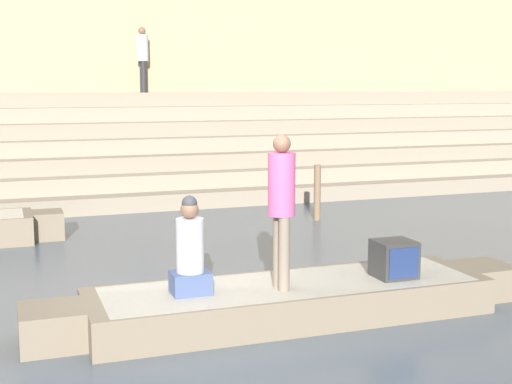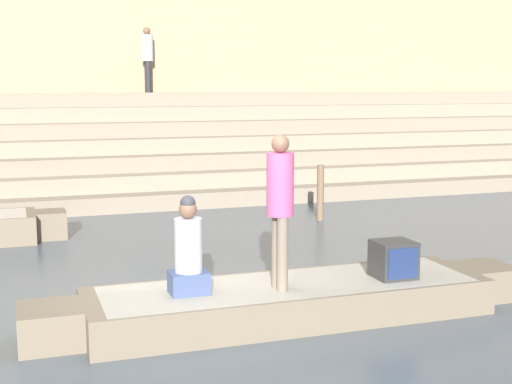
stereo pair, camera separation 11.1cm
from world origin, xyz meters
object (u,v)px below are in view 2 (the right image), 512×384
rowboat_main (290,300)px  tv_set (394,259)px  person_rowing (189,253)px  person_standing (280,200)px  person_on_steps (147,55)px  mooring_post (320,193)px

rowboat_main → tv_set: 1.34m
rowboat_main → person_rowing: (-1.19, 0.01, 0.64)m
rowboat_main → person_rowing: size_ratio=5.50×
rowboat_main → person_standing: size_ratio=3.46×
person_standing → tv_set: bearing=8.7°
person_rowing → tv_set: (2.45, -0.15, -0.23)m
person_on_steps → tv_set: bearing=-9.2°
tv_set → person_on_steps: size_ratio=0.28×
person_standing → person_on_steps: bearing=95.5°
person_rowing → tv_set: bearing=-14.1°
rowboat_main → tv_set: size_ratio=12.93×
tv_set → mooring_post: bearing=74.8°
person_standing → person_rowing: (-1.01, 0.15, -0.56)m
person_standing → person_on_steps: (0.64, 11.35, 2.04)m
tv_set → person_rowing: bearing=176.7°
rowboat_main → tv_set: bearing=-3.6°
mooring_post → person_standing: bearing=-118.2°
tv_set → mooring_post: 5.80m
person_rowing → person_on_steps: person_on_steps is taller
rowboat_main → mooring_post: (2.82, 5.45, 0.34)m
person_rowing → person_standing: bearing=-19.2°
person_standing → tv_set: (1.45, 0.00, -0.79)m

